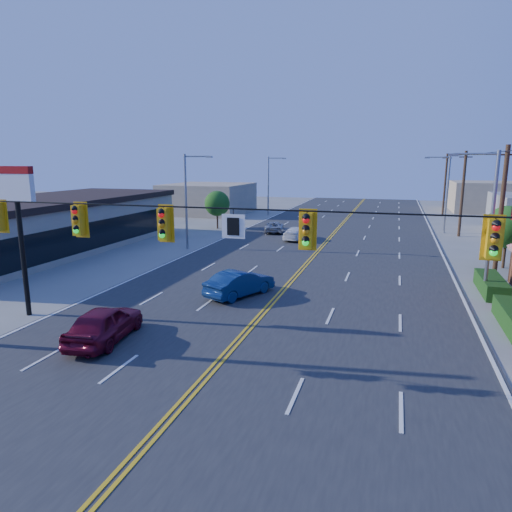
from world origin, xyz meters
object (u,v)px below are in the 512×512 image
(pizza_hut_sign, at_px, (18,210))
(car_white, at_px, (297,234))
(car_blue, at_px, (240,284))
(signal_span, at_px, (195,242))
(car_silver, at_px, (274,228))
(car_magenta, at_px, (105,325))

(pizza_hut_sign, distance_m, car_white, 26.66)
(pizza_hut_sign, distance_m, car_blue, 11.64)
(signal_span, bearing_deg, car_blue, 101.03)
(car_white, bearing_deg, pizza_hut_sign, 81.36)
(car_white, distance_m, car_silver, 5.03)
(car_blue, bearing_deg, car_magenta, 92.13)
(signal_span, height_order, car_blue, signal_span)
(pizza_hut_sign, bearing_deg, car_blue, 33.72)
(car_magenta, bearing_deg, pizza_hut_sign, -25.02)
(car_blue, bearing_deg, car_white, -62.89)
(pizza_hut_sign, height_order, car_white, pizza_hut_sign)
(pizza_hut_sign, height_order, car_blue, pizza_hut_sign)
(pizza_hut_sign, xyz_separation_m, car_magenta, (5.67, -1.85, -4.43))
(car_magenta, height_order, car_blue, car_magenta)
(signal_span, xyz_separation_m, car_white, (-2.70, 28.96, -4.27))
(car_white, height_order, car_silver, car_white)
(car_blue, distance_m, car_white, 19.01)
(car_blue, xyz_separation_m, car_white, (-0.76, 19.00, -0.10))
(signal_span, distance_m, car_silver, 33.59)
(pizza_hut_sign, xyz_separation_m, car_silver, (4.89, 28.77, -4.61))
(car_silver, bearing_deg, car_white, 118.01)
(car_magenta, distance_m, car_silver, 30.63)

